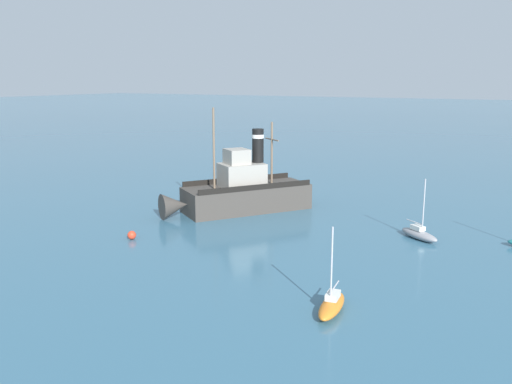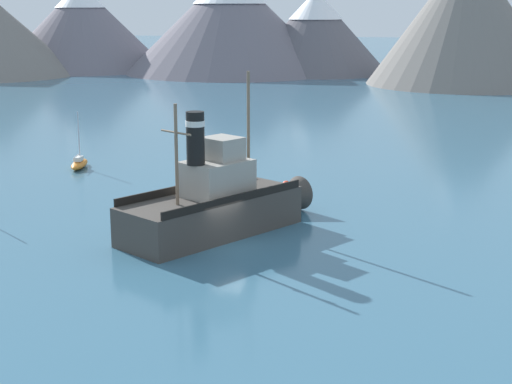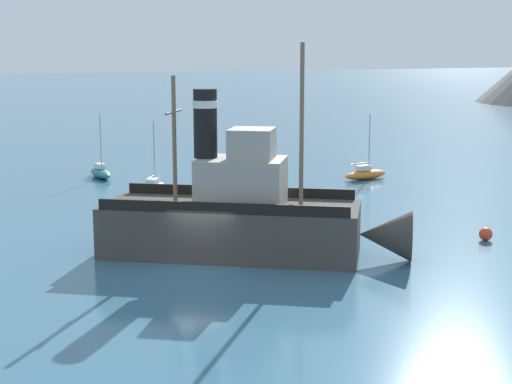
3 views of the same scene
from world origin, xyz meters
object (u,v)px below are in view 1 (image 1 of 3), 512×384
at_px(sailboat_grey, 419,234).
at_px(sailboat_orange, 332,305).
at_px(old_tugboat, 241,192).
at_px(mooring_buoy, 132,235).

height_order(sailboat_grey, sailboat_orange, same).
xyz_separation_m(old_tugboat, mooring_buoy, (2.71, 12.26, -1.49)).
xyz_separation_m(old_tugboat, sailboat_orange, (-16.13, 17.22, -1.40)).
height_order(sailboat_orange, mooring_buoy, sailboat_orange).
distance_m(old_tugboat, sailboat_orange, 23.64).
relative_size(old_tugboat, sailboat_grey, 2.81).
distance_m(old_tugboat, sailboat_grey, 17.16).
bearing_deg(sailboat_orange, old_tugboat, -46.87).
relative_size(sailboat_grey, mooring_buoy, 7.16).
bearing_deg(mooring_buoy, old_tugboat, -102.46).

